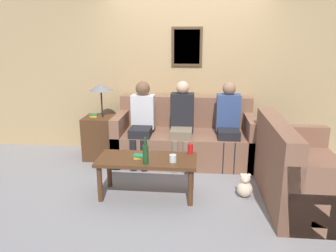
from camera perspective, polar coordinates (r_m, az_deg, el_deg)
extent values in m
plane|color=gray|center=(4.64, 2.51, -8.24)|extent=(16.00, 16.00, 0.00)
cube|color=tan|center=(5.30, 3.26, 9.30)|extent=(9.00, 0.06, 2.60)
cube|color=#4C3823|center=(5.23, 3.31, 13.61)|extent=(0.48, 0.02, 0.60)
cube|color=silver|center=(5.22, 3.31, 13.61)|extent=(0.40, 0.01, 0.52)
cube|color=brown|center=(5.01, 2.83, -3.60)|extent=(2.07, 0.91, 0.46)
cube|color=brown|center=(5.22, 3.08, 2.58)|extent=(2.07, 0.20, 0.48)
cube|color=brown|center=(5.10, -8.05, -1.82)|extent=(0.14, 0.91, 0.73)
cube|color=brown|center=(5.02, 13.92, -2.40)|extent=(0.14, 0.91, 0.73)
cube|color=brown|center=(4.12, 22.68, -9.16)|extent=(0.91, 1.50, 0.46)
cube|color=brown|center=(3.86, 18.40, -2.84)|extent=(0.20, 1.50, 0.48)
cube|color=brown|center=(3.49, 26.14, -11.71)|extent=(0.91, 0.14, 0.73)
cube|color=brown|center=(4.68, 20.48, -4.26)|extent=(0.91, 0.14, 0.73)
cube|color=#4C2D19|center=(3.88, -3.67, -5.88)|extent=(1.16, 0.52, 0.04)
cylinder|color=#4C2D19|center=(3.91, -11.78, -9.83)|extent=(0.06, 0.06, 0.44)
cylinder|color=#4C2D19|center=(3.75, 3.95, -10.66)|extent=(0.06, 0.06, 0.44)
cylinder|color=#4C2D19|center=(4.26, -10.20, -7.56)|extent=(0.06, 0.06, 0.44)
cylinder|color=#4C2D19|center=(4.11, 4.11, -8.20)|extent=(0.06, 0.06, 0.44)
cube|color=#4C2D19|center=(5.23, -11.76, -1.95)|extent=(0.46, 0.46, 0.66)
cylinder|color=#262628|center=(5.08, -11.47, 3.90)|extent=(0.02, 0.02, 0.43)
cone|color=slate|center=(5.04, -11.62, 6.61)|extent=(0.34, 0.34, 0.10)
cube|color=gold|center=(5.14, -12.77, 1.66)|extent=(0.12, 0.08, 0.03)
cube|color=#237547|center=(5.13, -12.78, 1.92)|extent=(0.11, 0.07, 0.02)
cylinder|color=#19421E|center=(3.68, -3.93, -4.97)|extent=(0.07, 0.07, 0.22)
cylinder|color=#19421E|center=(3.63, -3.97, -2.68)|extent=(0.02, 0.02, 0.09)
cylinder|color=silver|center=(3.74, 0.85, -5.66)|extent=(0.08, 0.08, 0.09)
cube|color=gold|center=(3.87, -5.03, -5.47)|extent=(0.13, 0.11, 0.02)
cube|color=#237547|center=(3.87, -5.04, -5.18)|extent=(0.14, 0.11, 0.02)
cylinder|color=red|center=(4.00, 3.90, -3.97)|extent=(0.07, 0.07, 0.12)
cube|color=black|center=(4.79, -4.71, -0.99)|extent=(0.31, 0.44, 0.14)
cylinder|color=black|center=(4.69, -6.02, -5.02)|extent=(0.11, 0.11, 0.46)
cylinder|color=black|center=(4.66, -4.17, -5.10)|extent=(0.11, 0.11, 0.46)
cube|color=silver|center=(4.94, -4.33, 2.53)|extent=(0.34, 0.22, 0.50)
sphere|color=brown|center=(4.87, -4.42, 6.52)|extent=(0.21, 0.21, 0.21)
cube|color=#756651|center=(4.71, 2.34, -1.23)|extent=(0.31, 0.41, 0.14)
cylinder|color=#756651|center=(4.61, 1.21, -5.29)|extent=(0.11, 0.11, 0.46)
cylinder|color=#756651|center=(4.61, 3.12, -5.34)|extent=(0.11, 0.11, 0.46)
cube|color=black|center=(4.84, 2.51, 2.54)|extent=(0.34, 0.22, 0.54)
sphere|color=tan|center=(4.78, 2.56, 6.73)|extent=(0.19, 0.19, 0.19)
cube|color=black|center=(4.75, 10.46, -1.35)|extent=(0.31, 0.40, 0.14)
cylinder|color=black|center=(4.65, 9.55, -5.36)|extent=(0.11, 0.11, 0.46)
cylinder|color=black|center=(4.66, 11.43, -5.40)|extent=(0.11, 0.11, 0.46)
cube|color=#33477A|center=(4.88, 10.42, 2.34)|extent=(0.34, 0.22, 0.53)
sphere|color=#8C664C|center=(4.81, 10.62, 6.44)|extent=(0.19, 0.19, 0.19)
sphere|color=beige|center=(4.09, 13.20, -10.64)|extent=(0.19, 0.19, 0.19)
sphere|color=beige|center=(4.03, 13.32, -8.89)|extent=(0.12, 0.12, 0.12)
sphere|color=beige|center=(4.01, 12.74, -8.32)|extent=(0.04, 0.04, 0.04)
sphere|color=beige|center=(4.02, 13.97, -8.33)|extent=(0.04, 0.04, 0.04)
sphere|color=#FFEAD1|center=(3.99, 13.40, -9.25)|extent=(0.05, 0.05, 0.05)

